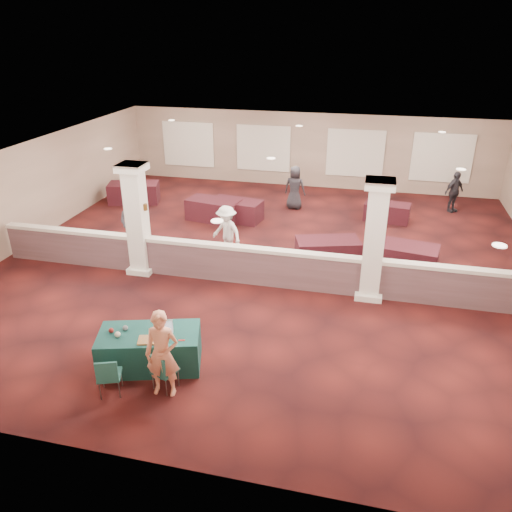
% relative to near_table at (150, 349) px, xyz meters
% --- Properties ---
extents(ground, '(16.00, 16.00, 0.00)m').
position_rel_near_table_xyz_m(ground, '(1.39, 5.57, -0.40)').
color(ground, '#441311').
rests_on(ground, ground).
extents(wall_back, '(16.00, 0.04, 3.20)m').
position_rel_near_table_xyz_m(wall_back, '(1.39, 13.57, 1.20)').
color(wall_back, '#836C5A').
rests_on(wall_back, ground).
extents(wall_front, '(16.00, 0.04, 3.20)m').
position_rel_near_table_xyz_m(wall_front, '(1.39, -2.43, 1.20)').
color(wall_front, '#836C5A').
rests_on(wall_front, ground).
extents(wall_left, '(0.04, 16.00, 3.20)m').
position_rel_near_table_xyz_m(wall_left, '(-6.61, 5.57, 1.20)').
color(wall_left, '#836C5A').
rests_on(wall_left, ground).
extents(ceiling, '(16.00, 16.00, 0.02)m').
position_rel_near_table_xyz_m(ceiling, '(1.39, 5.57, 2.80)').
color(ceiling, white).
rests_on(ceiling, wall_back).
extents(partition_wall, '(15.60, 0.28, 1.10)m').
position_rel_near_table_xyz_m(partition_wall, '(1.39, 4.07, 0.17)').
color(partition_wall, '#53383B').
rests_on(partition_wall, ground).
extents(column_left, '(0.72, 0.72, 3.20)m').
position_rel_near_table_xyz_m(column_left, '(-2.11, 4.07, 1.24)').
color(column_left, white).
rests_on(column_left, ground).
extents(column_right, '(0.72, 0.72, 3.20)m').
position_rel_near_table_xyz_m(column_right, '(4.39, 4.07, 1.24)').
color(column_right, white).
rests_on(column_right, ground).
extents(sconce_left, '(0.12, 0.12, 0.18)m').
position_rel_near_table_xyz_m(sconce_left, '(-2.39, 4.07, 1.60)').
color(sconce_left, brown).
rests_on(sconce_left, column_left).
extents(sconce_right, '(0.12, 0.12, 0.18)m').
position_rel_near_table_xyz_m(sconce_right, '(-1.83, 4.07, 1.60)').
color(sconce_right, brown).
rests_on(sconce_right, column_left).
extents(near_table, '(2.28, 1.58, 0.80)m').
position_rel_near_table_xyz_m(near_table, '(0.00, 0.00, 0.00)').
color(near_table, '#0F3834').
rests_on(near_table, ground).
extents(conf_chair_main, '(0.55, 0.55, 0.85)m').
position_rel_near_table_xyz_m(conf_chair_main, '(0.57, -0.69, 0.11)').
color(conf_chair_main, '#1B4F4D').
rests_on(conf_chair_main, ground).
extents(conf_chair_side, '(0.56, 0.56, 0.87)m').
position_rel_near_table_xyz_m(conf_chair_side, '(-0.36, -1.09, 0.12)').
color(conf_chair_side, '#1B4F4D').
rests_on(conf_chair_side, ground).
extents(woman, '(0.70, 0.50, 1.81)m').
position_rel_near_table_xyz_m(woman, '(0.64, -0.74, 0.51)').
color(woman, tan).
rests_on(woman, ground).
extents(far_table_front_left, '(2.05, 1.29, 0.78)m').
position_rel_near_table_xyz_m(far_table_front_left, '(-1.36, 8.57, -0.01)').
color(far_table_front_left, black).
rests_on(far_table_front_left, ground).
extents(far_table_front_center, '(2.06, 1.44, 0.76)m').
position_rel_near_table_xyz_m(far_table_front_center, '(3.10, 5.87, -0.02)').
color(far_table_front_center, black).
rests_on(far_table_front_center, ground).
extents(far_table_front_right, '(2.14, 1.34, 0.81)m').
position_rel_near_table_xyz_m(far_table_front_right, '(5.24, 5.87, 0.01)').
color(far_table_front_right, black).
rests_on(far_table_front_right, ground).
extents(far_table_back_left, '(2.15, 1.47, 0.79)m').
position_rel_near_table_xyz_m(far_table_back_left, '(-5.11, 9.75, -0.00)').
color(far_table_back_left, black).
rests_on(far_table_back_left, ground).
extents(far_table_back_center, '(1.97, 1.21, 0.75)m').
position_rel_near_table_xyz_m(far_table_back_center, '(-0.55, 8.77, -0.02)').
color(far_table_back_center, black).
rests_on(far_table_back_center, ground).
extents(far_table_back_right, '(1.69, 1.01, 0.65)m').
position_rel_near_table_xyz_m(far_table_back_right, '(4.84, 9.99, -0.07)').
color(far_table_back_right, black).
rests_on(far_table_back_right, ground).
extents(attendee_a, '(0.81, 0.52, 1.57)m').
position_rel_near_table_xyz_m(attendee_a, '(-3.24, 5.77, 0.39)').
color(attendee_a, black).
rests_on(attendee_a, ground).
extents(attendee_b, '(1.17, 0.92, 1.67)m').
position_rel_near_table_xyz_m(attendee_b, '(0.04, 5.57, 0.44)').
color(attendee_b, silver).
rests_on(attendee_b, ground).
extents(attendee_c, '(0.98, 0.94, 1.57)m').
position_rel_near_table_xyz_m(attendee_c, '(7.27, 11.57, 0.39)').
color(attendee_c, black).
rests_on(attendee_c, ground).
extents(attendee_d, '(0.87, 0.54, 1.67)m').
position_rel_near_table_xyz_m(attendee_d, '(1.32, 10.53, 0.44)').
color(attendee_d, black).
rests_on(attendee_d, ground).
extents(laptop_base, '(0.42, 0.34, 0.02)m').
position_rel_near_table_xyz_m(laptop_base, '(0.33, 0.04, 0.41)').
color(laptop_base, silver).
rests_on(laptop_base, near_table).
extents(laptop_screen, '(0.35, 0.11, 0.24)m').
position_rel_near_table_xyz_m(laptop_screen, '(0.29, 0.16, 0.54)').
color(laptop_screen, silver).
rests_on(laptop_screen, near_table).
extents(screen_glow, '(0.32, 0.10, 0.21)m').
position_rel_near_table_xyz_m(screen_glow, '(0.30, 0.15, 0.52)').
color(screen_glow, '#B2BCD5').
rests_on(screen_glow, near_table).
extents(knitting, '(0.51, 0.44, 0.03)m').
position_rel_near_table_xyz_m(knitting, '(0.13, -0.25, 0.41)').
color(knitting, '#B96F1D').
rests_on(knitting, near_table).
extents(yarn_cream, '(0.12, 0.12, 0.12)m').
position_rel_near_table_xyz_m(yarn_cream, '(-0.55, -0.27, 0.46)').
color(yarn_cream, beige).
rests_on(yarn_cream, near_table).
extents(yarn_red, '(0.11, 0.11, 0.11)m').
position_rel_near_table_xyz_m(yarn_red, '(-0.75, -0.16, 0.45)').
color(yarn_red, maroon).
rests_on(yarn_red, near_table).
extents(yarn_grey, '(0.11, 0.11, 0.11)m').
position_rel_near_table_xyz_m(yarn_grey, '(-0.51, -0.01, 0.46)').
color(yarn_grey, '#45454A').
rests_on(yarn_grey, near_table).
extents(scissors, '(0.13, 0.07, 0.01)m').
position_rel_near_table_xyz_m(scissors, '(0.77, -0.09, 0.40)').
color(scissors, '#B11512').
rests_on(scissors, near_table).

